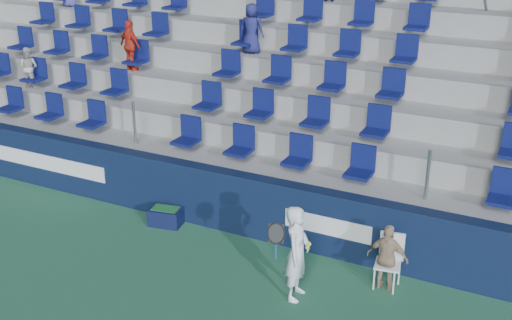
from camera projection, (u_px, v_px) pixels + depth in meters
The scene contains 6 objects.
sponsor_wall at pixel (255, 206), 11.94m from camera, with size 24.00×0.32×1.20m.
grandstand at pixel (349, 66), 15.57m from camera, with size 24.00×8.17×6.63m.
tennis_player at pixel (297, 253), 9.99m from camera, with size 0.69×0.65×1.59m.
line_judge_chair at pixel (390, 256), 10.42m from camera, with size 0.46×0.47×0.92m.
line_judge at pixel (387, 258), 10.28m from camera, with size 0.67×0.28×1.15m, color tan.
ball_bin at pixel (166, 216), 12.49m from camera, with size 0.69×0.52×0.35m.
Camera 1 is at (4.83, -6.42, 5.91)m, focal length 45.00 mm.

